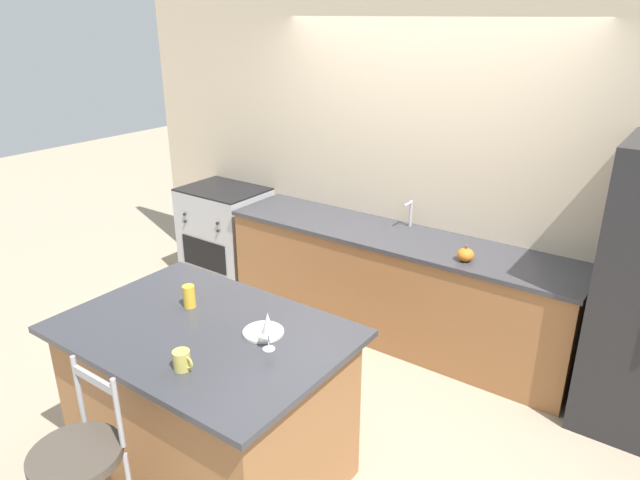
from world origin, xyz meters
name	(u,v)px	position (x,y,z in m)	size (l,w,h in m)	color
ground_plane	(368,352)	(0.00, 0.00, 0.00)	(18.00, 18.00, 0.00)	tan
wall_back	(420,169)	(0.00, 0.72, 1.35)	(6.00, 0.07, 2.70)	beige
back_counter	(394,284)	(0.00, 0.39, 0.45)	(2.93, 0.70, 0.89)	#936038
sink_faucet	(410,211)	(0.00, 0.59, 1.03)	(0.02, 0.13, 0.22)	#ADAFB5
kitchen_island	(209,401)	(-0.11, -1.61, 0.48)	(1.55, 1.06, 0.95)	#936038
oven_range	(226,233)	(-1.91, 0.39, 0.47)	(0.79, 0.64, 0.94)	#ADAFB5
bar_stool_near	(81,475)	(-0.07, -2.41, 0.60)	(0.40, 0.40, 1.09)	#99999E
dinner_plate	(263,332)	(0.19, -1.45, 0.96)	(0.22, 0.22, 0.02)	beige
wine_glass	(268,324)	(0.31, -1.55, 1.10)	(0.07, 0.07, 0.21)	white
coffee_mug	(182,360)	(0.09, -1.92, 1.00)	(0.12, 0.08, 0.10)	#C1B251
tumbler_cup	(189,296)	(-0.34, -1.48, 1.02)	(0.07, 0.07, 0.13)	gold
pumpkin_decoration	(466,255)	(0.64, 0.20, 0.94)	(0.12, 0.12, 0.12)	orange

